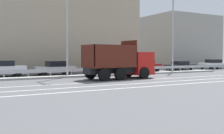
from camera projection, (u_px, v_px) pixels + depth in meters
ground_plane at (132, 76)px, 25.97m from camera, size 320.00×320.00×0.00m
lane_strip_0 at (129, 80)px, 21.80m from camera, size 48.55×0.16×0.01m
lane_strip_1 at (145, 83)px, 19.82m from camera, size 48.55×0.16×0.01m
lane_strip_2 at (161, 86)px, 18.17m from camera, size 48.55×0.16×0.01m
median_island at (122, 74)px, 27.61m from camera, size 26.70×1.10×0.18m
median_guardrail at (116, 69)px, 28.66m from camera, size 48.55×0.09×0.78m
dump_truck at (126, 65)px, 23.77m from camera, size 6.66×3.09×3.43m
median_road_sign at (120, 63)px, 27.43m from camera, size 0.67×0.16×2.40m
street_lamp_1 at (68, 25)px, 24.54m from camera, size 0.71×2.36×8.94m
street_lamp_2 at (174, 31)px, 30.65m from camera, size 0.72×2.29×8.78m
parked_car_1 at (2, 69)px, 25.49m from camera, size 4.36×2.16×1.59m
parked_car_2 at (55, 68)px, 27.93m from camera, size 4.44×1.94×1.49m
parked_car_3 at (109, 67)px, 30.74m from camera, size 4.41×2.16×1.46m
parked_car_4 at (145, 66)px, 33.23m from camera, size 4.17×1.85×1.48m
parked_car_5 at (180, 65)px, 36.79m from camera, size 4.64×2.15×1.27m
parked_car_6 at (214, 64)px, 39.65m from camera, size 4.91×2.04×1.47m
background_building_0 at (46, 34)px, 34.73m from camera, size 23.66×9.39×9.84m
background_building_1 at (169, 43)px, 50.18m from camera, size 11.68×15.20×9.03m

